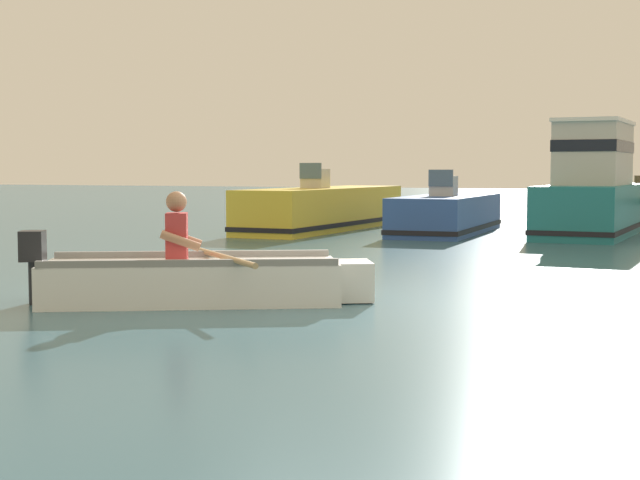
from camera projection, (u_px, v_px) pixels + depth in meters
ground_plane at (325, 303)px, 10.00m from camera, size 120.00×120.00×0.00m
rowboat_with_person at (198, 279)px, 10.00m from camera, size 3.48×2.41×1.19m
moored_boat_yellow at (324, 210)px, 22.09m from camera, size 1.80×6.61×1.57m
moored_boat_blue at (447, 215)px, 20.90m from camera, size 1.72×4.93×1.41m
moored_boat_teal at (596, 192)px, 20.52m from camera, size 2.03×6.47×2.47m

